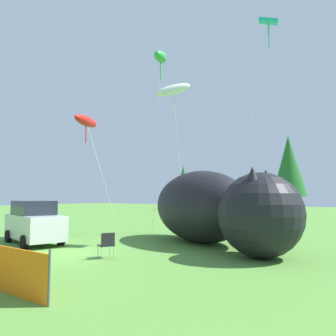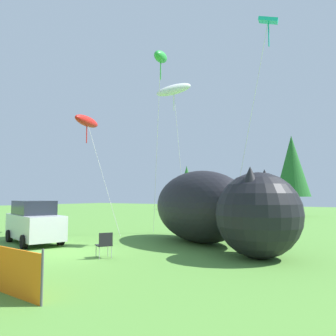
# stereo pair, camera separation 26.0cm
# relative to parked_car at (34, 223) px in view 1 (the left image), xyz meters

# --- Properties ---
(ground_plane) EXTENTS (120.00, 120.00, 0.00)m
(ground_plane) POSITION_rel_parked_car_xyz_m (3.45, -0.78, -0.97)
(ground_plane) COLOR #548C38
(parked_car) EXTENTS (4.44, 2.77, 1.99)m
(parked_car) POSITION_rel_parked_car_xyz_m (0.00, 0.00, 0.00)
(parked_car) COLOR #B7BCC1
(parked_car) RESTS_ON ground
(folding_chair) EXTENTS (0.71, 0.71, 0.92)m
(folding_chair) POSITION_rel_parked_car_xyz_m (5.39, -0.75, -0.44)
(folding_chair) COLOR black
(folding_chair) RESTS_ON ground
(inflatable_cat) EXTENTS (9.10, 7.22, 3.44)m
(inflatable_cat) POSITION_rel_parked_car_xyz_m (7.17, 4.13, 0.61)
(inflatable_cat) COLOR black
(inflatable_cat) RESTS_ON ground
(kite_red_lizard) EXTENTS (3.16, 2.92, 7.06)m
(kite_red_lizard) POSITION_rel_parked_car_xyz_m (-0.80, 3.81, 5.65)
(kite_red_lizard) COLOR silver
(kite_red_lizard) RESTS_ON ground
(kite_teal_diamond) EXTENTS (3.19, 1.50, 11.00)m
(kite_teal_diamond) POSITION_rel_parked_car_xyz_m (9.42, 5.96, 9.45)
(kite_teal_diamond) COLOR silver
(kite_teal_diamond) RESTS_ON ground
(kite_green_fish) EXTENTS (2.40, 2.78, 10.46)m
(kite_green_fish) POSITION_rel_parked_car_xyz_m (3.74, 5.01, 8.91)
(kite_green_fish) COLOR silver
(kite_green_fish) RESTS_ON ground
(kite_white_ghost) EXTENTS (2.21, 1.81, 9.38)m
(kite_white_ghost) POSITION_rel_parked_car_xyz_m (3.24, 7.09, 7.72)
(kite_white_ghost) COLOR silver
(kite_white_ghost) RESTS_ON ground
(horizon_tree_west) EXTENTS (3.70, 3.70, 8.83)m
(horizon_tree_west) POSITION_rel_parked_car_xyz_m (5.18, 27.82, 4.45)
(horizon_tree_west) COLOR brown
(horizon_tree_west) RESTS_ON ground
(horizon_tree_mid) EXTENTS (2.97, 2.97, 7.09)m
(horizon_tree_mid) POSITION_rel_parked_car_xyz_m (-13.47, 36.50, 3.38)
(horizon_tree_mid) COLOR brown
(horizon_tree_mid) RESTS_ON ground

